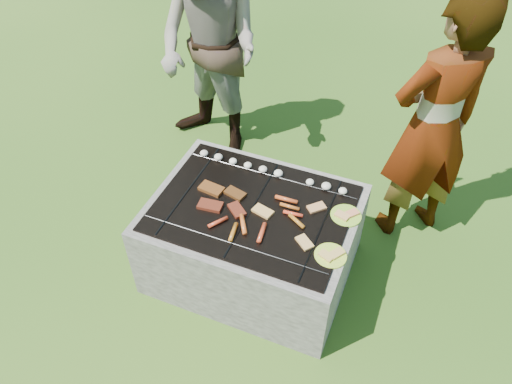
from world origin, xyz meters
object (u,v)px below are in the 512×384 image
fire_pit (253,241)px  plate_near (331,255)px  cook (433,127)px  plate_far (346,215)px  bystander (210,49)px

fire_pit → plate_near: size_ratio=6.11×
cook → fire_pit: bearing=3.0°
plate_far → bystander: 1.77m
cook → plate_far: bearing=22.9°
fire_pit → plate_far: 0.67m
fire_pit → bystander: (-0.85, 1.16, 0.67)m
plate_far → bystander: size_ratio=0.12×
bystander → cook: bearing=8.0°
plate_near → fire_pit: bearing=161.7°
fire_pit → plate_near: (0.56, -0.19, 0.33)m
plate_far → cook: cook is taller
cook → bystander: (-1.77, 0.32, 0.03)m
plate_far → cook: (0.36, 0.68, 0.31)m
plate_far → bystander: bearing=144.5°
plate_near → cook: (0.36, 1.02, 0.31)m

